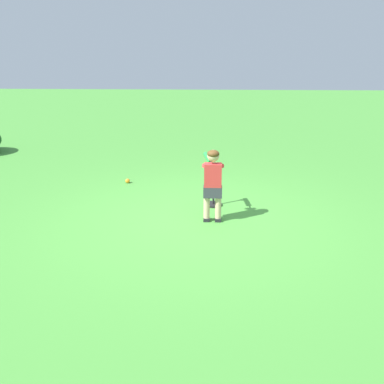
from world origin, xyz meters
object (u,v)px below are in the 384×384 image
object	(u,v)px
play_ball_far_right	(216,170)
play_ball_by_bucket	(128,181)
child_batter	(213,178)
batting_tee	(213,199)

from	to	relation	value
play_ball_far_right	play_ball_by_bucket	world-z (taller)	play_ball_by_bucket
child_batter	play_ball_far_right	size ratio (longest dim) A/B	12.97
child_batter	play_ball_by_bucket	size ratio (longest dim) A/B	12.68
batting_tee	child_batter	bearing A→B (deg)	177.98
play_ball_far_right	play_ball_by_bucket	xyz separation A→B (m)	(-0.85, 1.67, 0.00)
play_ball_far_right	batting_tee	world-z (taller)	batting_tee
child_batter	play_ball_far_right	xyz separation A→B (m)	(2.64, -0.08, -0.61)
play_ball_far_right	play_ball_by_bucket	bearing A→B (deg)	116.84
child_batter	batting_tee	size ratio (longest dim) A/B	1.74
play_ball_by_bucket	batting_tee	size ratio (longest dim) A/B	0.14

